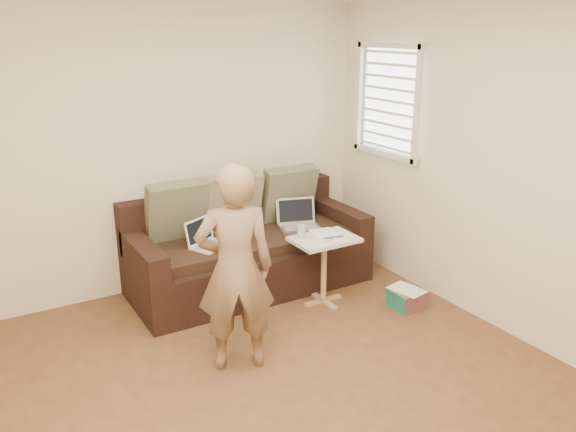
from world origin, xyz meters
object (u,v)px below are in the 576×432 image
object	(u,v)px
laptop_silver	(300,229)
side_table	(324,270)
sofa	(249,245)
striped_box	(406,298)
drinking_glass	(301,232)
person	(235,269)
laptop_white	(211,247)

from	to	relation	value
laptop_silver	side_table	distance (m)	0.58
sofa	striped_box	bearing A→B (deg)	-47.71
laptop_silver	drinking_glass	world-z (taller)	drinking_glass
person	side_table	size ratio (longest dim) A/B	2.47
sofa	side_table	bearing A→B (deg)	-56.09
person	side_table	world-z (taller)	person
drinking_glass	striped_box	distance (m)	1.10
side_table	person	bearing A→B (deg)	-154.66
striped_box	laptop_white	bearing A→B (deg)	144.85
person	striped_box	distance (m)	1.81
laptop_white	drinking_glass	world-z (taller)	drinking_glass
striped_box	person	bearing A→B (deg)	-177.90
drinking_glass	laptop_silver	bearing A→B (deg)	58.87
side_table	drinking_glass	size ratio (longest dim) A/B	5.13
laptop_silver	side_table	xyz separation A→B (m)	(-0.09, -0.53, -0.21)
laptop_silver	striped_box	world-z (taller)	laptop_silver
person	drinking_glass	xyz separation A→B (m)	(0.93, 0.62, -0.08)
person	striped_box	size ratio (longest dim) A/B	5.52
side_table	striped_box	world-z (taller)	side_table
sofa	drinking_glass	distance (m)	0.63
laptop_white	side_table	world-z (taller)	laptop_white
laptop_silver	sofa	bearing A→B (deg)	-172.40
laptop_silver	side_table	size ratio (longest dim) A/B	0.62
laptop_silver	person	world-z (taller)	person
laptop_silver	striped_box	xyz separation A→B (m)	(0.48, -1.00, -0.43)
drinking_glass	sofa	bearing A→B (deg)	114.23
sofa	laptop_silver	bearing A→B (deg)	-10.11
striped_box	sofa	bearing A→B (deg)	132.29
person	striped_box	xyz separation A→B (m)	(1.68, 0.06, -0.67)
laptop_white	drinking_glass	xyz separation A→B (m)	(0.66, -0.44, 0.16)
sofa	person	distance (m)	1.38
laptop_white	person	xyz separation A→B (m)	(-0.26, -1.06, 0.24)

